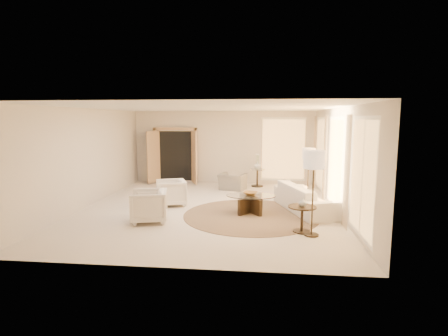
# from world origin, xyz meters

# --- Properties ---
(room) EXTENTS (7.04, 8.04, 2.83)m
(room) POSITION_xyz_m (0.00, 0.00, 1.40)
(room) COLOR beige
(room) RESTS_ON ground
(windows_right) EXTENTS (0.10, 6.40, 2.40)m
(windows_right) POSITION_xyz_m (3.45, 0.10, 1.35)
(windows_right) COLOR #ECB05E
(windows_right) RESTS_ON room
(window_back_corner) EXTENTS (1.70, 0.10, 2.40)m
(window_back_corner) POSITION_xyz_m (2.30, 3.95, 1.35)
(window_back_corner) COLOR #ECB05E
(window_back_corner) RESTS_ON room
(curtains_right) EXTENTS (0.06, 5.20, 2.60)m
(curtains_right) POSITION_xyz_m (3.40, 1.00, 1.30)
(curtains_right) COLOR #C3AA8A
(curtains_right) RESTS_ON room
(french_doors) EXTENTS (1.95, 0.66, 2.16)m
(french_doors) POSITION_xyz_m (-1.90, 3.82, 1.07)
(french_doors) COLOR tan
(french_doors) RESTS_ON room
(area_rug) EXTENTS (3.90, 3.90, 0.01)m
(area_rug) POSITION_xyz_m (1.21, -0.59, 0.01)
(area_rug) COLOR #443021
(area_rug) RESTS_ON room
(sofa) EXTENTS (1.69, 2.65, 0.72)m
(sofa) POSITION_xyz_m (2.70, 0.03, 0.36)
(sofa) COLOR white
(sofa) RESTS_ON room
(armchair_left) EXTENTS (0.99, 1.02, 0.82)m
(armchair_left) POSITION_xyz_m (-1.13, 0.25, 0.41)
(armchair_left) COLOR white
(armchair_left) RESTS_ON room
(armchair_right) EXTENTS (0.96, 1.00, 0.86)m
(armchair_right) POSITION_xyz_m (-1.25, -1.42, 0.43)
(armchair_right) COLOR white
(armchair_right) RESTS_ON room
(accent_chair) EXTENTS (1.01, 0.80, 0.78)m
(accent_chair) POSITION_xyz_m (0.46, 2.69, 0.39)
(accent_chair) COLOR gray
(accent_chair) RESTS_ON room
(coffee_table) EXTENTS (1.33, 1.33, 0.48)m
(coffee_table) POSITION_xyz_m (1.19, -0.33, 0.30)
(coffee_table) COLOR black
(coffee_table) RESTS_ON room
(end_table) EXTENTS (0.62, 0.62, 0.59)m
(end_table) POSITION_xyz_m (2.38, -1.84, 0.40)
(end_table) COLOR black
(end_table) RESTS_ON room
(side_table) EXTENTS (0.57, 0.57, 0.66)m
(side_table) POSITION_xyz_m (1.33, 3.40, 0.40)
(side_table) COLOR #2E251B
(side_table) RESTS_ON room
(floor_lamp_near) EXTENTS (0.39, 0.39, 1.62)m
(floor_lamp_near) POSITION_xyz_m (2.90, 1.29, 1.38)
(floor_lamp_near) COLOR #2E251B
(floor_lamp_near) RESTS_ON room
(floor_lamp_far) EXTENTS (0.45, 0.45, 1.85)m
(floor_lamp_far) POSITION_xyz_m (2.56, -2.05, 1.57)
(floor_lamp_far) COLOR #2E251B
(floor_lamp_far) RESTS_ON room
(bowl) EXTENTS (0.47, 0.47, 0.09)m
(bowl) POSITION_xyz_m (1.19, -0.33, 0.52)
(bowl) COLOR brown
(bowl) RESTS_ON coffee_table
(end_vase) EXTENTS (0.24, 0.24, 0.19)m
(end_vase) POSITION_xyz_m (2.38, -1.84, 0.68)
(end_vase) COLOR silver
(end_vase) RESTS_ON end_table
(side_vase) EXTENTS (0.27, 0.27, 0.28)m
(side_vase) POSITION_xyz_m (1.33, 3.40, 0.79)
(side_vase) COLOR silver
(side_vase) RESTS_ON side_table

